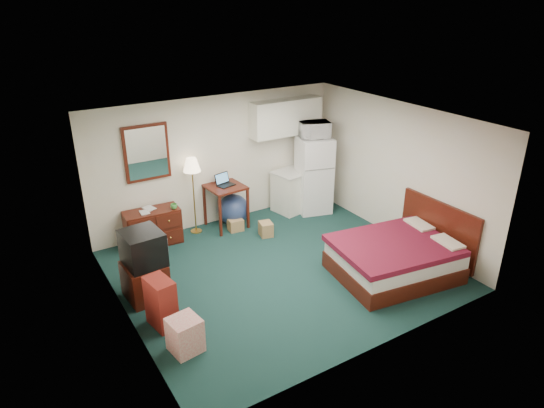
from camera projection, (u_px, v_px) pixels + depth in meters
floor at (280, 270)px, 8.01m from camera, size 5.00×4.50×0.01m
ceiling at (281, 121)px, 7.00m from camera, size 5.00×4.50×0.01m
walls at (281, 201)px, 7.51m from camera, size 5.01×4.51×2.50m
mirror at (147, 153)px, 8.42m from camera, size 0.80×0.06×1.00m
upper_cabinets at (286, 117)px, 9.54m from camera, size 1.50×0.35×0.70m
headboard at (438, 230)px, 8.13m from camera, size 0.06×1.56×1.00m
dresser at (153, 227)px, 8.72m from camera, size 0.99×0.49×0.66m
floor_lamp at (194, 196)px, 8.99m from camera, size 0.34×0.34×1.48m
desk at (226, 206)px, 9.34m from camera, size 0.71×0.71×0.85m
exercise_ball at (233, 209)px, 9.49m from camera, size 0.63×0.63×0.61m
kitchen_counter at (293, 191)px, 10.07m from camera, size 0.85×0.71×0.82m
fridge at (314, 175)px, 9.90m from camera, size 0.80×0.80×1.57m
bed at (394, 259)px, 7.77m from camera, size 2.02×1.68×0.59m
tv_stand at (145, 281)px, 7.20m from camera, size 0.59×0.64×0.56m
suitcase at (161, 303)px, 6.55m from camera, size 0.35×0.49×0.72m
retail_box at (185, 335)px, 6.13m from camera, size 0.42×0.42×0.47m
file_bin at (158, 249)px, 8.40m from camera, size 0.42×0.37×0.25m
cardboard_box_a at (236, 225)px, 9.30m from camera, size 0.30×0.26×0.23m
cardboard_box_b at (266, 229)px, 9.09m from camera, size 0.28×0.31×0.27m
laptop at (226, 180)px, 9.14m from camera, size 0.37×0.33×0.22m
crt_tv at (143, 248)px, 7.01m from camera, size 0.60×0.64×0.51m
microwave at (314, 128)px, 9.51m from camera, size 0.65×0.49×0.39m
book_a at (140, 208)px, 8.42m from camera, size 0.15×0.03×0.21m
book_b at (144, 204)px, 8.54m from camera, size 0.17×0.06×0.23m
mug at (174, 206)px, 8.62m from camera, size 0.14×0.13×0.12m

